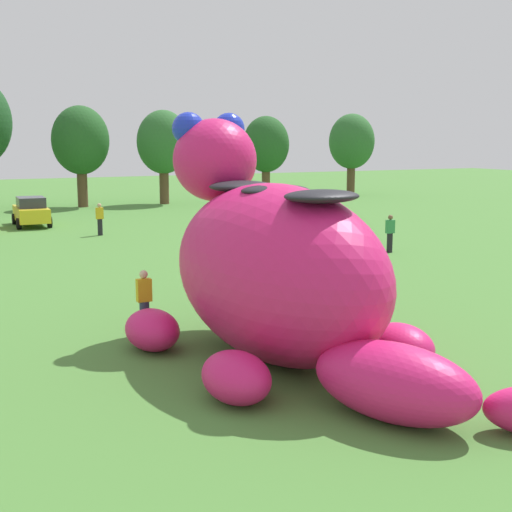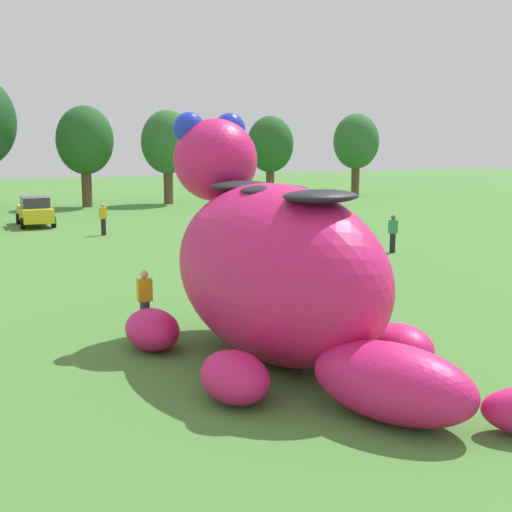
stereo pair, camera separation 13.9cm
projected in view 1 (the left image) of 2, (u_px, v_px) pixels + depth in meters
ground_plane at (327, 366)px, 15.68m from camera, size 160.00×160.00×0.00m
giant_inflatable_creature at (276, 270)px, 15.95m from camera, size 6.18×11.08×5.78m
car_yellow at (31, 212)px, 40.70m from camera, size 2.04×4.15×1.72m
tree_centre at (80, 141)px, 51.48m from camera, size 4.24×4.24×7.53m
tree_centre_right at (163, 143)px, 53.98m from camera, size 4.12×4.12×7.30m
tree_mid_right at (266, 145)px, 58.50m from camera, size 3.93×3.93×6.98m
tree_right at (352, 142)px, 62.73m from camera, size 4.13×4.13×7.33m
spectator_near_inflatable at (390, 234)px, 31.23m from camera, size 0.38×0.26×1.71m
spectator_mid_field at (100, 219)px, 36.77m from camera, size 0.38×0.26×1.71m
spectator_by_cars at (275, 245)px, 27.99m from camera, size 0.38×0.26×1.71m
spectator_wandering at (144, 302)px, 18.15m from camera, size 0.38×0.26×1.71m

